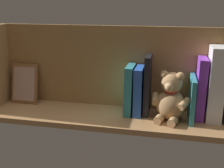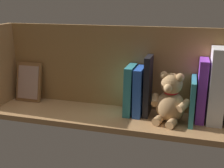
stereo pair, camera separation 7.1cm
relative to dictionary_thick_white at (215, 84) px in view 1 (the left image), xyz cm
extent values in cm
cube|color=#A87A4C|center=(38.70, 3.41, -15.16)|extent=(104.40, 24.91, 2.20)
cube|color=#9D703D|center=(38.70, -6.79, 3.05)|extent=(104.40, 1.50, 34.22)
cube|color=white|center=(0.00, 0.00, 0.00)|extent=(5.58, 11.09, 28.11)
cube|color=purple|center=(5.03, -0.37, -2.22)|extent=(3.18, 10.55, 23.67)
cube|color=teal|center=(8.11, 1.78, -5.69)|extent=(1.69, 14.85, 16.73)
ellipsoid|color=tan|center=(15.96, 3.84, -8.25)|extent=(13.30, 12.50, 11.62)
sphere|color=tan|center=(15.96, 3.84, 0.55)|extent=(7.99, 7.99, 7.99)
sphere|color=tan|center=(13.07, 4.65, 3.55)|extent=(3.09, 3.09, 3.09)
sphere|color=tan|center=(18.84, 3.02, 3.55)|extent=(3.09, 3.09, 3.09)
sphere|color=tan|center=(16.88, 7.10, -0.05)|extent=(3.09, 3.09, 3.09)
cylinder|color=tan|center=(11.04, 6.74, -6.22)|extent=(5.55, 6.22, 4.30)
cylinder|color=tan|center=(21.66, 3.73, -6.22)|extent=(3.13, 5.89, 4.30)
cylinder|color=tan|center=(14.78, 9.30, -12.51)|extent=(4.15, 5.03, 3.09)
cylinder|color=tan|center=(19.81, 7.88, -12.51)|extent=(4.15, 5.03, 3.09)
torus|color=red|center=(15.96, 3.84, -2.62)|extent=(6.54, 6.54, 0.91)
cube|color=black|center=(25.19, -0.62, -2.23)|extent=(2.19, 10.06, 23.64)
cube|color=blue|center=(28.49, 0.14, -4.48)|extent=(3.12, 11.57, 19.15)
cube|color=teal|center=(32.19, 0.11, -4.25)|extent=(3.40, 11.51, 19.67)
cube|color=brown|center=(79.56, -2.74, -5.48)|extent=(11.87, 5.37, 17.44)
cube|color=tan|center=(79.56, -2.02, -5.48)|extent=(9.97, 3.88, 14.50)
camera|label=1|loc=(17.10, 105.57, 30.19)|focal=44.89mm
camera|label=2|loc=(10.24, 103.87, 30.19)|focal=44.89mm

